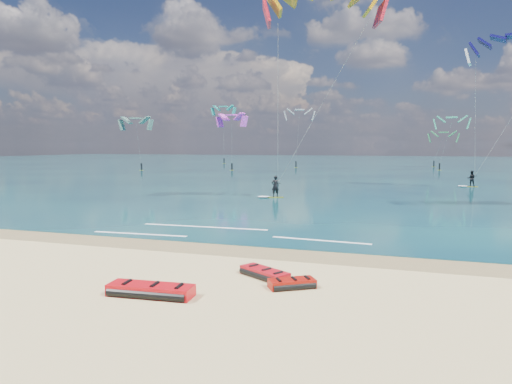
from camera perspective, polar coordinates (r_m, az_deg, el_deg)
ground at (r=57.77m, az=7.73°, el=0.91°), size 320.00×320.00×0.00m
wet_sand_strip at (r=22.55m, az=-8.67°, el=-6.80°), size 320.00×2.40×0.01m
sea at (r=121.22m, az=12.92°, el=3.38°), size 320.00×200.00×0.04m
packed_kite_left at (r=15.72m, az=-13.01°, el=-12.52°), size 3.15×1.45×0.45m
packed_kite_mid at (r=17.33m, az=1.08°, el=-10.63°), size 2.47×2.05×0.37m
packed_kite_right at (r=16.19m, az=4.51°, el=-11.84°), size 2.02×1.77×0.36m
kitesurfer_main at (r=39.74m, az=5.43°, el=12.89°), size 13.43×7.66×18.85m
kitesurfer_far at (r=57.74m, az=27.56°, el=9.83°), size 10.94×6.44×18.23m
shoreline_foam at (r=25.84m, az=-5.18°, el=-5.04°), size 15.22×3.63×0.01m
distant_kites at (r=95.06m, az=7.83°, el=6.25°), size 77.42×37.22×14.82m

